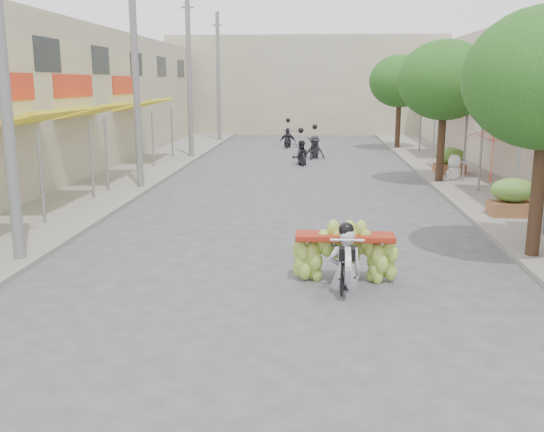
# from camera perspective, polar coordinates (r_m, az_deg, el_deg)

# --- Properties ---
(ground) EXTENTS (120.00, 120.00, 0.00)m
(ground) POSITION_cam_1_polar(r_m,az_deg,el_deg) (9.59, -0.71, -10.34)
(ground) COLOR #525257
(ground) RESTS_ON ground
(sidewalk_left) EXTENTS (4.00, 60.00, 0.12)m
(sidewalk_left) POSITION_cam_1_polar(r_m,az_deg,el_deg) (25.30, -13.85, 3.78)
(sidewalk_left) COLOR gray
(sidewalk_left) RESTS_ON ground
(sidewalk_right) EXTENTS (4.00, 60.00, 0.12)m
(sidewalk_right) POSITION_cam_1_polar(r_m,az_deg,el_deg) (24.89, 18.60, 3.35)
(sidewalk_right) COLOR gray
(sidewalk_right) RESTS_ON ground
(far_building) EXTENTS (20.00, 6.00, 7.00)m
(far_building) POSITION_cam_1_polar(r_m,az_deg,el_deg) (46.81, 3.21, 12.16)
(far_building) COLOR #B1A88C
(far_building) RESTS_ON ground
(utility_pole_near) EXTENTS (0.60, 0.24, 8.00)m
(utility_pole_near) POSITION_cam_1_polar(r_m,az_deg,el_deg) (13.31, -24.05, 12.75)
(utility_pole_near) COLOR slate
(utility_pole_near) RESTS_ON ground
(utility_pole_mid) EXTENTS (0.60, 0.24, 8.00)m
(utility_pole_mid) POSITION_cam_1_polar(r_m,az_deg,el_deg) (21.70, -12.73, 12.98)
(utility_pole_mid) COLOR slate
(utility_pole_mid) RESTS_ON ground
(utility_pole_far) EXTENTS (0.60, 0.24, 8.00)m
(utility_pole_far) POSITION_cam_1_polar(r_m,az_deg,el_deg) (30.43, -7.80, 12.92)
(utility_pole_far) COLOR slate
(utility_pole_far) RESTS_ON ground
(utility_pole_back) EXTENTS (0.60, 0.24, 8.00)m
(utility_pole_back) POSITION_cam_1_polar(r_m,az_deg,el_deg) (39.29, -5.08, 12.85)
(utility_pole_back) COLOR slate
(utility_pole_back) RESTS_ON ground
(street_tree_mid) EXTENTS (3.40, 3.40, 5.25)m
(street_tree_mid) POSITION_cam_1_polar(r_m,az_deg,el_deg) (23.28, 15.96, 12.15)
(street_tree_mid) COLOR #3A2719
(street_tree_mid) RESTS_ON ground
(street_tree_far) EXTENTS (3.40, 3.40, 5.25)m
(street_tree_far) POSITION_cam_1_polar(r_m,az_deg,el_deg) (35.12, 11.94, 12.30)
(street_tree_far) COLOR #3A2719
(street_tree_far) RESTS_ON ground
(produce_crate_mid) EXTENTS (1.20, 0.88, 1.16)m
(produce_crate_mid) POSITION_cam_1_polar(r_m,az_deg,el_deg) (17.92, 21.73, 1.92)
(produce_crate_mid) COLOR brown
(produce_crate_mid) RESTS_ON ground
(produce_crate_far) EXTENTS (1.20, 0.88, 1.16)m
(produce_crate_far) POSITION_cam_1_polar(r_m,az_deg,el_deg) (25.58, 16.41, 5.21)
(produce_crate_far) COLOR brown
(produce_crate_far) RESTS_ON ground
(banana_motorbike) EXTENTS (2.20, 1.81, 2.10)m
(banana_motorbike) POSITION_cam_1_polar(r_m,az_deg,el_deg) (11.31, 6.90, -3.08)
(banana_motorbike) COLOR black
(banana_motorbike) RESTS_ON ground
(market_umbrella) EXTENTS (2.17, 2.17, 1.59)m
(market_umbrella) POSITION_cam_1_polar(r_m,az_deg,el_deg) (19.10, 20.20, 7.74)
(market_umbrella) COLOR red
(market_umbrella) RESTS_ON ground
(pedestrian) EXTENTS (1.04, 1.00, 1.84)m
(pedestrian) POSITION_cam_1_polar(r_m,az_deg,el_deg) (24.10, 16.87, 5.54)
(pedestrian) COLOR white
(pedestrian) RESTS_ON ground
(bg_motorbike_a) EXTENTS (0.92, 1.75, 1.95)m
(bg_motorbike_a) POSITION_cam_1_polar(r_m,az_deg,el_deg) (28.03, 2.72, 6.33)
(bg_motorbike_a) COLOR black
(bg_motorbike_a) RESTS_ON ground
(bg_motorbike_b) EXTENTS (1.16, 1.99, 1.95)m
(bg_motorbike_b) POSITION_cam_1_polar(r_m,az_deg,el_deg) (30.38, 4.03, 6.96)
(bg_motorbike_b) COLOR black
(bg_motorbike_b) RESTS_ON ground
(bg_motorbike_c) EXTENTS (0.99, 1.76, 1.95)m
(bg_motorbike_c) POSITION_cam_1_polar(r_m,az_deg,el_deg) (35.63, 1.50, 7.71)
(bg_motorbike_c) COLOR black
(bg_motorbike_c) RESTS_ON ground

